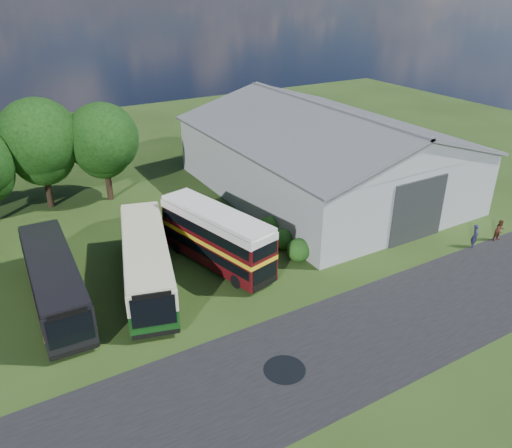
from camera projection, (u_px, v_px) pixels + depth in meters
ground at (278, 329)px, 28.73m from camera, size 120.00×120.00×0.00m
asphalt_road at (352, 341)px, 27.76m from camera, size 60.00×8.00×0.02m
puddle at (284, 370)px, 25.72m from camera, size 2.20×2.20×0.01m
storage_shed at (322, 148)px, 46.09m from camera, size 18.80×24.80×8.15m
tree_mid at (39, 139)px, 41.60m from camera, size 6.80×6.80×9.60m
tree_right_a at (103, 139)px, 43.31m from camera, size 6.26×6.26×8.83m
shrub_front at (298, 259)px, 35.92m from camera, size 1.70×1.70×1.70m
shrub_mid at (283, 248)px, 37.47m from camera, size 1.60×1.60×1.60m
shrub_back at (269, 237)px, 39.02m from camera, size 1.80×1.80×1.80m
bus_green_single at (147, 261)px, 32.20m from camera, size 5.93×12.41×3.34m
bus_maroon_double at (216, 238)px, 34.49m from camera, size 4.63×9.88×4.12m
bus_dark_single at (54, 281)px, 30.26m from camera, size 3.08×11.60×3.17m
visitor_a at (475, 236)px, 37.19m from camera, size 0.80×0.76×1.84m
visitor_b at (500, 231)px, 38.16m from camera, size 0.89×0.73×1.70m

